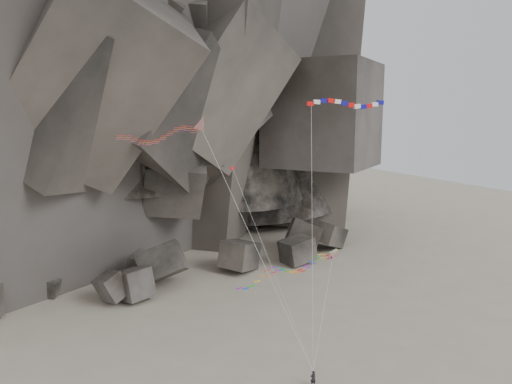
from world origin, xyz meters
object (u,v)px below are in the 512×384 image
kite_flyer (313,377)px  banner_kite (346,105)px  pennant_kite (256,227)px  parafoil_kite (285,270)px  delta_kite (157,135)px

kite_flyer → banner_kite: bearing=-141.1°
banner_kite → pennant_kite: size_ratio=1.34×
kite_flyer → parafoil_kite: size_ratio=0.14×
delta_kite → parafoil_kite: delta_kite is taller
parafoil_kite → pennant_kite: size_ratio=0.68×
kite_flyer → banner_kite: 30.02m
kite_flyer → parafoil_kite: parafoil_kite is taller
kite_flyer → parafoil_kite: 12.09m
parafoil_kite → pennant_kite: pennant_kite is taller
banner_kite → parafoil_kite: banner_kite is taller
delta_kite → banner_kite: bearing=-28.2°
parafoil_kite → delta_kite: bearing=144.9°
banner_kite → parafoil_kite: (-8.28, -0.22, -17.49)m
kite_flyer → delta_kite: bearing=-19.6°
banner_kite → kite_flyer: bearing=-127.8°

